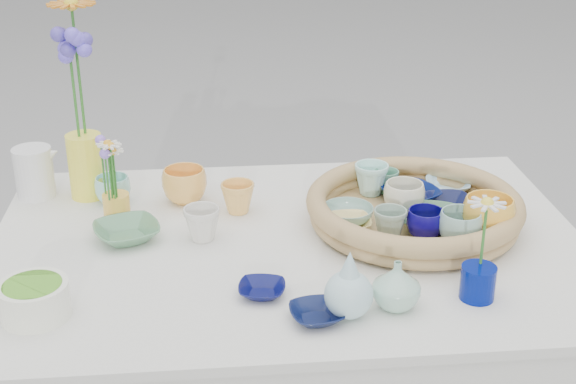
{
  "coord_description": "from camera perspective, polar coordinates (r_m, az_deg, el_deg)",
  "views": [
    {
      "loc": [
        -0.15,
        -1.5,
        1.55
      ],
      "look_at": [
        0.0,
        0.02,
        0.87
      ],
      "focal_mm": 50.0,
      "sensor_mm": 36.0,
      "label": 1
    }
  ],
  "objects": [
    {
      "name": "wicker_tray",
      "position": [
        1.78,
        8.94,
        -1.21
      ],
      "size": [
        0.47,
        0.47,
        0.08
      ],
      "primitive_type": null,
      "color": "#997746",
      "rests_on": "display_table"
    },
    {
      "name": "tray_ceramic_0",
      "position": [
        1.86,
        8.73,
        -0.2
      ],
      "size": [
        0.16,
        0.16,
        0.03
      ],
      "primitive_type": "imported",
      "rotation": [
        0.0,
        0.0,
        0.4
      ],
      "color": "#05124C",
      "rests_on": "wicker_tray"
    },
    {
      "name": "tray_ceramic_1",
      "position": [
        1.84,
        11.31,
        -0.78
      ],
      "size": [
        0.11,
        0.11,
        0.03
      ],
      "primitive_type": "imported",
      "rotation": [
        0.0,
        0.0,
        -0.03
      ],
      "color": "#0B113B",
      "rests_on": "wicker_tray"
    },
    {
      "name": "tray_ceramic_2",
      "position": [
        1.72,
        14.05,
        -1.74
      ],
      "size": [
        0.12,
        0.12,
        0.09
      ],
      "primitive_type": "imported",
      "rotation": [
        0.0,
        0.0,
        0.08
      ],
      "color": "yellow",
      "rests_on": "wicker_tray"
    },
    {
      "name": "tray_ceramic_3",
      "position": [
        1.74,
        10.07,
        -1.94
      ],
      "size": [
        0.16,
        0.16,
        0.03
      ],
      "primitive_type": "imported",
      "rotation": [
        0.0,
        0.0,
        -0.25
      ],
      "color": "#437354",
      "rests_on": "wicker_tray"
    },
    {
      "name": "tray_ceramic_4",
      "position": [
        1.67,
        7.26,
        -2.27
      ],
      "size": [
        0.07,
        0.07,
        0.07
      ],
      "primitive_type": "imported",
      "rotation": [
        0.0,
        0.0,
        -0.05
      ],
      "color": "gray",
      "rests_on": "wicker_tray"
    },
    {
      "name": "tray_ceramic_5",
      "position": [
        1.74,
        4.26,
        -1.61
      ],
      "size": [
        0.13,
        0.13,
        0.03
      ],
      "primitive_type": "imported",
      "rotation": [
        0.0,
        0.0,
        0.23
      ],
      "color": "#8DB9AE",
      "rests_on": "wicker_tray"
    },
    {
      "name": "tray_ceramic_6",
      "position": [
        1.87,
        5.94,
        0.91
      ],
      "size": [
        0.09,
        0.09,
        0.07
      ],
      "primitive_type": "imported",
      "rotation": [
        0.0,
        0.0,
        0.06
      ],
      "color": "#B7F4EA",
      "rests_on": "wicker_tray"
    },
    {
      "name": "tray_ceramic_7",
      "position": [
        1.79,
        8.24,
        -0.42
      ],
      "size": [
        0.1,
        0.1,
        0.07
      ],
      "primitive_type": "imported",
      "rotation": [
        0.0,
        0.0,
        0.09
      ],
      "color": "#F2EDCB",
      "rests_on": "wicker_tray"
    },
    {
      "name": "tray_ceramic_8",
      "position": [
        1.93,
        11.28,
        0.45
      ],
      "size": [
        0.1,
        0.1,
        0.02
      ],
      "primitive_type": "imported",
      "rotation": [
        0.0,
        0.0,
        -0.02
      ],
      "color": "#A4D3EF",
      "rests_on": "wicker_tray"
    },
    {
      "name": "tray_ceramic_9",
      "position": [
        1.69,
        9.72,
        -2.24
      ],
      "size": [
        0.1,
        0.1,
        0.06
      ],
      "primitive_type": "imported",
      "rotation": [
        0.0,
        0.0,
        0.41
      ],
      "color": "#0B0560",
      "rests_on": "wicker_tray"
    },
    {
      "name": "tray_ceramic_10",
      "position": [
        1.71,
        4.34,
        -2.24
      ],
      "size": [
        0.1,
        0.1,
        0.02
      ],
      "primitive_type": "imported",
      "rotation": [
        0.0,
        0.0,
        0.03
      ],
      "color": "#E6C871",
      "rests_on": "wicker_tray"
    },
    {
      "name": "tray_ceramic_11",
      "position": [
        1.68,
        12.13,
        -2.48
      ],
      "size": [
        0.1,
        0.1,
        0.07
      ],
      "primitive_type": "imported",
      "rotation": [
        0.0,
        0.0,
        0.15
      ],
      "color": "#86B3AE",
      "rests_on": "wicker_tray"
    },
    {
      "name": "tray_ceramic_12",
      "position": [
        1.89,
        6.99,
        0.75
      ],
      "size": [
        0.08,
        0.08,
        0.05
      ],
      "primitive_type": "imported",
      "rotation": [
        0.0,
        0.0,
        0.43
      ],
      "color": "#5DA281",
      "rests_on": "wicker_tray"
    },
    {
      "name": "loose_ceramic_0",
      "position": [
        1.88,
        -7.37,
        0.46
      ],
      "size": [
        0.14,
        0.14,
        0.08
      ],
      "primitive_type": "imported",
      "rotation": [
        0.0,
        0.0,
        -0.39
      ],
      "color": "#FCB551",
      "rests_on": "display_table"
    },
    {
      "name": "loose_ceramic_1",
      "position": [
        1.82,
        -3.59,
        -0.41
      ],
      "size": [
        0.08,
        0.08,
        0.07
      ],
      "primitive_type": "imported",
      "rotation": [
        0.0,
        0.0,
        0.0
      ],
      "color": "#F8B958",
      "rests_on": "display_table"
    },
    {
      "name": "loose_ceramic_2",
      "position": [
        1.74,
        -11.39,
        -2.82
      ],
      "size": [
        0.17,
        0.17,
        0.03
      ],
      "primitive_type": "imported",
      "rotation": [
        0.0,
        0.0,
        0.35
      ],
      "color": "#548760",
      "rests_on": "display_table"
    },
    {
      "name": "loose_ceramic_3",
      "position": [
        1.7,
        -6.13,
        -2.26
      ],
      "size": [
        0.09,
        0.09,
        0.07
      ],
      "primitive_type": "imported",
      "rotation": [
        0.0,
        0.0,
        -0.21
      ],
      "color": "silver",
      "rests_on": "display_table"
    },
    {
      "name": "loose_ceramic_4",
      "position": [
        1.51,
        -1.87,
        -6.98
      ],
      "size": [
        0.1,
        0.1,
        0.02
      ],
      "primitive_type": "imported",
      "rotation": [
        0.0,
        0.0,
        -0.17
      ],
      "color": "#080B45",
      "rests_on": "display_table"
    },
    {
      "name": "loose_ceramic_5",
      "position": [
        1.91,
        -12.35,
        0.15
      ],
      "size": [
        0.11,
        0.11,
        0.07
      ],
      "primitive_type": "imported",
      "rotation": [
        0.0,
        0.0,
        0.35
      ],
      "color": "#93DBD1",
      "rests_on": "display_table"
    },
    {
      "name": "loose_ceramic_6",
      "position": [
        1.43,
        2.07,
        -8.69
      ],
      "size": [
        0.11,
        0.11,
        0.02
      ],
      "primitive_type": "imported",
      "rotation": [
        0.0,
        0.0,
        0.14
      ],
      "color": "#0A133B",
      "rests_on": "display_table"
    },
    {
      "name": "fluted_bowl",
      "position": [
        1.5,
        -17.59,
        -7.34
      ],
      "size": [
        0.16,
        0.16,
        0.07
      ],
      "primitive_type": null,
      "rotation": [
        0.0,
        0.0,
        -0.33
      ],
      "color": "white",
      "rests_on": "display_table"
    },
    {
      "name": "bud_vase_paleblue",
      "position": [
        1.42,
        4.37,
        -6.48
      ],
      "size": [
        0.11,
        0.11,
        0.14
      ],
      "primitive_type": null,
      "rotation": [
        0.0,
        0.0,
        -0.36
      ],
      "color": "#ABD2D8",
      "rests_on": "display_table"
    },
    {
      "name": "bud_vase_seafoam",
      "position": [
        1.47,
        7.73,
        -6.55
      ],
      "size": [
        0.11,
        0.11,
        0.09
      ],
      "primitive_type": "imported",
      "rotation": [
        0.0,
        0.0,
        0.36
      ],
      "color": "#9BC8B1",
      "rests_on": "display_table"
    },
    {
      "name": "bud_vase_cobalt",
      "position": [
        1.53,
        13.35,
        -6.28
      ],
      "size": [
        0.07,
        0.07,
        0.07
      ],
      "primitive_type": "cylinder",
      "rotation": [
        0.0,
        0.0,
        0.12
      ],
      "color": "#000F71",
      "rests_on": "display_table"
    },
    {
      "name": "single_daisy",
      "position": [
        1.5,
        13.75,
        -2.92
      ],
      "size": [
        0.1,
        0.1,
        0.14
      ],
      "primitive_type": null,
      "rotation": [
        0.0,
        0.0,
        0.24
      ],
      "color": "white",
      "rests_on": "bud_vase_cobalt"
    },
    {
      "name": "tall_vase_yellow",
      "position": [
        1.94,
        -14.17,
        1.82
      ],
      "size": [
        0.08,
        0.08,
        0.15
      ],
      "primitive_type": "cylinder",
      "rotation": [
        0.0,
        0.0,
        -0.01
      ],
      "color": "#F9EE3F",
      "rests_on": "display_table"
    },
    {
      "name": "gerbera",
      "position": [
        1.88,
        -14.68,
        8.35
      ],
      "size": [
        0.14,
        0.14,
        0.32
      ],
      "primitive_type": null,
      "rotation": [
        0.0,
        0.0,
        -0.15
      ],
      "color": "orange",
      "rests_on": "tall_vase_yellow"
    },
    {
      "name": "hydrangea",
      "position": [
        1.87,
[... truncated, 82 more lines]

